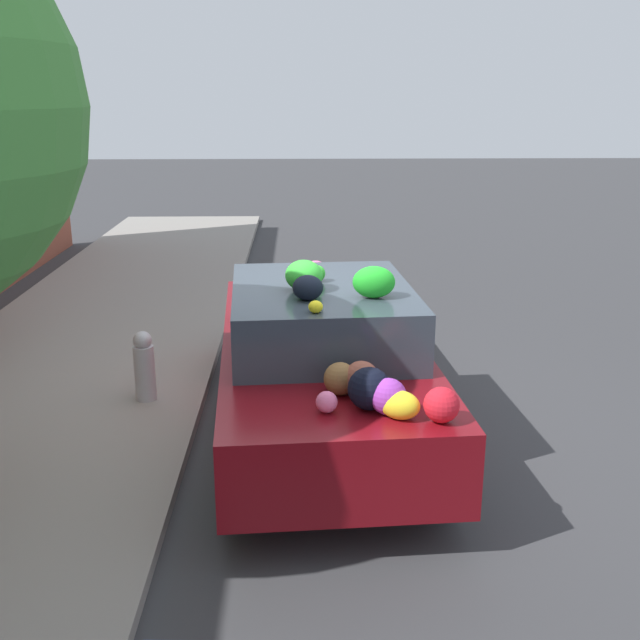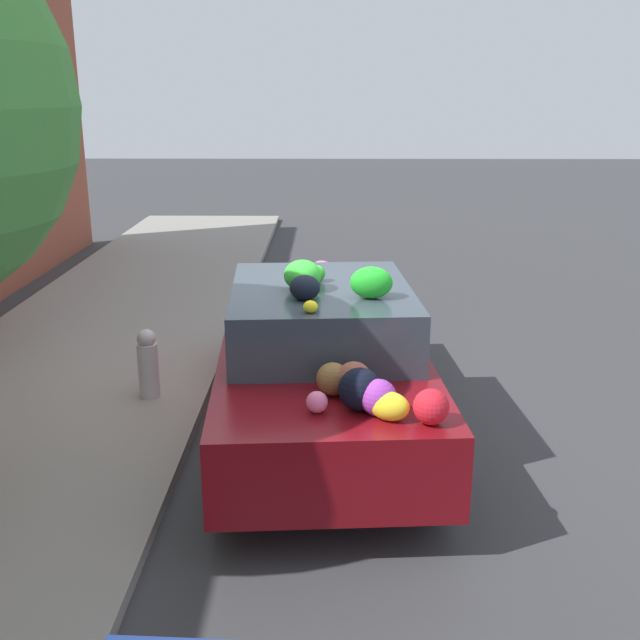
{
  "view_description": "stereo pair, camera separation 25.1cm",
  "coord_description": "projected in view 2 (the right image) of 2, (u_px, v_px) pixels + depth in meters",
  "views": [
    {
      "loc": [
        -6.32,
        0.14,
        3.0
      ],
      "look_at": [
        0.0,
        -0.04,
        1.07
      ],
      "focal_mm": 42.0,
      "sensor_mm": 36.0,
      "label": 1
    },
    {
      "loc": [
        -6.32,
        -0.12,
        3.0
      ],
      "look_at": [
        0.0,
        -0.04,
        1.07
      ],
      "focal_mm": 42.0,
      "sensor_mm": 36.0,
      "label": 2
    }
  ],
  "objects": [
    {
      "name": "art_car",
      "position": [
        321.0,
        356.0,
        6.66
      ],
      "size": [
        4.32,
        1.99,
        1.68
      ],
      "rotation": [
        0.0,
        0.0,
        0.07
      ],
      "color": "maroon",
      "rests_on": "ground"
    },
    {
      "name": "sidewalk_curb",
      "position": [
        25.0,
        424.0,
        6.94
      ],
      "size": [
        24.0,
        3.2,
        0.1
      ],
      "color": "gray",
      "rests_on": "ground"
    },
    {
      "name": "ground_plane",
      "position": [
        315.0,
        431.0,
        6.92
      ],
      "size": [
        60.0,
        60.0,
        0.0
      ],
      "primitive_type": "plane",
      "color": "#38383A"
    },
    {
      "name": "fire_hydrant",
      "position": [
        148.0,
        364.0,
        7.34
      ],
      "size": [
        0.2,
        0.2,
        0.7
      ],
      "color": "#B2B2B7",
      "rests_on": "sidewalk_curb"
    }
  ]
}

